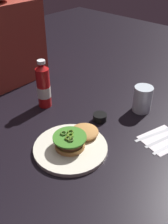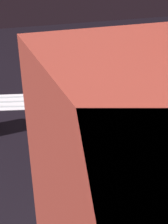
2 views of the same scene
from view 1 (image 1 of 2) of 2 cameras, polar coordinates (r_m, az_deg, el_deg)
The scene contains 10 objects.
ground_plane at distance 1.06m, azimuth 1.96°, elevation -3.38°, with size 3.00×3.00×0.00m, color black.
dinner_plate at distance 0.95m, azimuth -2.95°, elevation -7.81°, with size 0.27×0.27×0.02m, color silver.
burger_sandwich at distance 0.95m, azimuth -1.89°, elevation -5.61°, with size 0.20×0.12×0.05m.
ketchup_bottle at distance 1.16m, azimuth -8.79°, elevation 5.48°, with size 0.06×0.06×0.22m.
water_glass at distance 1.16m, azimuth 12.63°, elevation 2.77°, with size 0.08×0.08×0.11m, color silver.
condiment_cup at distance 1.09m, azimuth 3.47°, elevation -1.18°, with size 0.06×0.06×0.03m, color black.
napkin at distance 1.04m, azimuth 16.72°, elevation -5.76°, with size 0.15×0.13×0.00m, color white.
spoon_utensil at distance 1.06m, azimuth 17.82°, elevation -5.08°, with size 0.17×0.06×0.00m.
fork_utensil at distance 1.07m, azimuth 16.07°, elevation -4.21°, with size 0.19×0.08×0.00m.
diner_person at distance 1.37m, azimuth -17.18°, elevation 15.71°, with size 0.37×0.19×0.57m.
Camera 1 is at (-0.64, -0.54, 0.65)m, focal length 42.00 mm.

